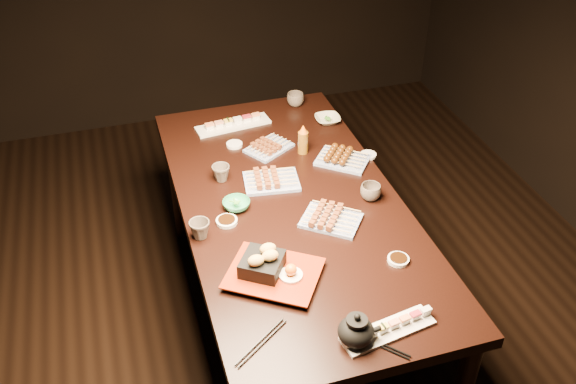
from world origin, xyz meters
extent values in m
plane|color=black|center=(0.00, 0.00, 0.00)|extent=(5.00, 5.00, 0.00)
cube|color=black|center=(0.21, 0.30, 0.38)|extent=(1.30, 1.96, 0.75)
imported|color=#30955C|center=(-0.02, 0.33, 0.77)|extent=(0.15, 0.15, 0.04)
imported|color=beige|center=(0.58, 0.88, 0.77)|extent=(0.13, 0.13, 0.03)
imported|color=#50463D|center=(-0.20, 0.19, 0.79)|extent=(0.10, 0.10, 0.08)
imported|color=#50463D|center=(0.53, 0.23, 0.78)|extent=(0.10, 0.10, 0.07)
imported|color=#50463D|center=(-0.04, 0.54, 0.79)|extent=(0.09, 0.09, 0.07)
imported|color=#50463D|center=(0.48, 1.10, 0.78)|extent=(0.12, 0.12, 0.07)
cylinder|color=brown|center=(0.37, 0.65, 0.82)|extent=(0.06, 0.06, 0.15)
cylinder|color=white|center=(-0.08, 0.24, 0.76)|extent=(0.10, 0.10, 0.02)
cylinder|color=white|center=(0.65, 0.53, 0.76)|extent=(0.10, 0.10, 0.01)
cylinder|color=white|center=(0.48, -0.16, 0.76)|extent=(0.10, 0.10, 0.01)
cylinder|color=white|center=(0.08, 0.80, 0.76)|extent=(0.11, 0.11, 0.01)
camera|label=1|loc=(-0.43, -1.74, 2.37)|focal=40.00mm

